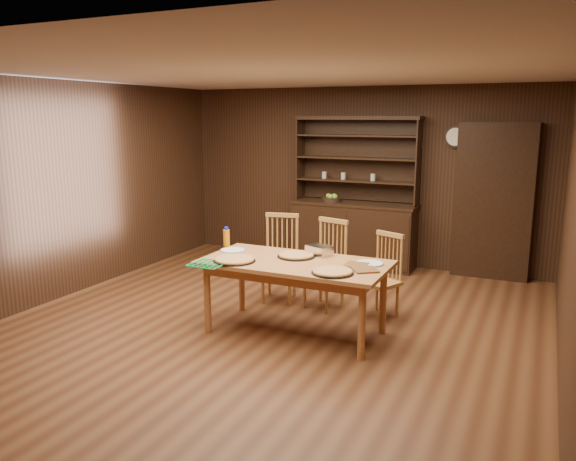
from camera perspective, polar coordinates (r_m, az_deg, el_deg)
The scene contains 20 objects.
floor at distance 6.01m, azimuth -1.83°, elevation -9.66°, with size 6.00×6.00×0.00m, color brown.
room_shell at distance 5.64m, azimuth -1.93°, elevation 5.46°, with size 6.00×6.00×6.00m.
china_hutch at distance 8.31m, azimuth 6.69°, elevation 0.51°, with size 1.84×0.52×2.17m.
doorway at distance 8.01m, azimuth 20.14°, elevation 2.76°, with size 1.00×0.18×2.10m, color black.
wall_clock at distance 8.05m, azimuth 16.65°, elevation 9.11°, with size 0.30×0.05×0.30m.
dining_table at distance 5.64m, azimuth 0.71°, elevation -3.95°, with size 1.86×0.93×0.75m.
chair_left at distance 6.73m, azimuth -0.77°, elevation -2.44°, with size 0.50×0.49×1.04m.
chair_center at distance 6.48m, azimuth 4.07°, elevation -3.08°, with size 0.51×0.50×1.02m.
chair_right at distance 6.26m, azimuth 9.70°, elevation -4.23°, with size 0.49×0.48×0.93m.
pizza_left at distance 5.63m, azimuth -5.45°, elevation -2.97°, with size 0.42×0.42×0.04m.
pizza_right at distance 5.20m, azimuth 4.56°, elevation -4.19°, with size 0.40×0.40×0.04m.
pizza_center at distance 5.79m, azimuth 0.84°, elevation -2.53°, with size 0.39×0.39×0.04m.
cooling_rack at distance 5.55m, azimuth -8.13°, elevation -3.37°, with size 0.31×0.31×0.01m, color #0DB055, non-canonical shape.
plate_left at distance 6.07m, azimuth -5.61°, elevation -2.00°, with size 0.27×0.27×0.02m.
plate_right at distance 5.57m, azimuth 8.24°, elevation -3.31°, with size 0.29×0.29×0.02m.
foil_dish at distance 5.87m, azimuth 3.20°, elevation -2.01°, with size 0.25×0.18×0.10m, color white.
juice_bottle at distance 6.27m, azimuth -6.27°, elevation -0.70°, with size 0.07×0.07×0.22m.
pot_holder_a at distance 5.33m, azimuth 7.83°, elevation -3.98°, with size 0.22×0.22×0.02m, color maroon.
pot_holder_b at distance 5.49m, azimuth 6.98°, elevation -3.51°, with size 0.22×0.22×0.02m, color maroon.
fruit_bowl at distance 8.29m, azimuth 4.46°, elevation 3.25°, with size 0.28×0.28×0.12m.
Camera 1 is at (2.53, -5.00, 2.17)m, focal length 35.00 mm.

